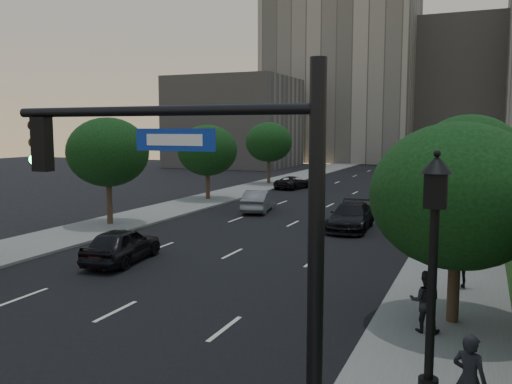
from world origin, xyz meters
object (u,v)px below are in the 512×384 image
at_px(sedan_near_left, 122,245).
at_px(street_lamp, 431,301).
at_px(traffic_signal_mast, 246,284).
at_px(sedan_near_right, 351,217).
at_px(sedan_far_right, 424,193).
at_px(sedan_mid_left, 258,201).
at_px(pedestrian_b, 425,301).
at_px(pedestrian_c, 461,266).
at_px(pedestrian_a, 469,379).
at_px(sedan_far_left, 293,183).

bearing_deg(sedan_near_left, street_lamp, 140.45).
relative_size(traffic_signal_mast, sedan_near_right, 1.27).
distance_m(street_lamp, sedan_far_right, 36.00).
relative_size(sedan_mid_left, pedestrian_b, 2.65).
bearing_deg(pedestrian_b, traffic_signal_mast, 72.20).
bearing_deg(street_lamp, pedestrian_c, 88.58).
height_order(street_lamp, sedan_mid_left, street_lamp).
distance_m(street_lamp, sedan_near_right, 21.75).
relative_size(sedan_near_right, pedestrian_a, 2.95).
distance_m(sedan_near_left, sedan_far_left, 31.59).
bearing_deg(pedestrian_c, pedestrian_b, 64.43).
xyz_separation_m(traffic_signal_mast, sedan_mid_left, (-11.71, 28.66, -2.88)).
height_order(sedan_far_left, sedan_far_right, sedan_far_right).
height_order(traffic_signal_mast, pedestrian_a, traffic_signal_mast).
height_order(street_lamp, pedestrian_b, street_lamp).
xyz_separation_m(sedan_mid_left, pedestrian_b, (13.58, -20.08, 0.27)).
bearing_deg(sedan_near_right, sedan_near_left, -125.39).
xyz_separation_m(traffic_signal_mast, pedestrian_c, (2.67, 13.62, -2.68)).
xyz_separation_m(street_lamp, sedan_far_right, (-3.57, 35.77, -1.98)).
height_order(sedan_far_left, sedan_near_right, sedan_near_right).
xyz_separation_m(sedan_near_left, pedestrian_c, (14.28, 1.22, 0.19)).
distance_m(pedestrian_a, pedestrian_b, 5.02).
height_order(sedan_near_left, pedestrian_b, pedestrian_b).
relative_size(traffic_signal_mast, sedan_far_right, 1.82).
xyz_separation_m(sedan_far_right, pedestrian_a, (4.33, -35.60, 0.43)).
relative_size(sedan_near_left, sedan_mid_left, 0.99).
relative_size(sedan_near_right, pedestrian_c, 3.27).
bearing_deg(pedestrian_b, sedan_mid_left, -61.43).
relative_size(street_lamp, sedan_mid_left, 1.17).
relative_size(sedan_near_left, pedestrian_c, 2.81).
bearing_deg(pedestrian_b, pedestrian_a, 99.58).
height_order(sedan_mid_left, pedestrian_b, pedestrian_b).
distance_m(sedan_far_right, pedestrian_c, 25.99).
bearing_deg(sedan_far_left, street_lamp, 122.44).
xyz_separation_m(pedestrian_a, pedestrian_b, (-1.31, 4.85, -0.03)).
xyz_separation_m(traffic_signal_mast, sedan_near_left, (-11.61, 12.40, -2.86)).
height_order(traffic_signal_mast, pedestrian_b, traffic_signal_mast).
xyz_separation_m(sedan_far_left, pedestrian_c, (16.93, -30.26, 0.35)).
bearing_deg(sedan_mid_left, traffic_signal_mast, 100.53).
bearing_deg(traffic_signal_mast, sedan_mid_left, 112.22).
height_order(traffic_signal_mast, sedan_near_right, traffic_signal_mast).
bearing_deg(sedan_near_right, traffic_signal_mast, -83.29).
bearing_deg(sedan_far_right, sedan_mid_left, -143.98).
height_order(sedan_near_left, pedestrian_a, pedestrian_a).
xyz_separation_m(sedan_mid_left, pedestrian_a, (14.88, -24.93, 0.29)).
height_order(traffic_signal_mast, sedan_far_right, traffic_signal_mast).
height_order(street_lamp, sedan_near_left, street_lamp).
distance_m(traffic_signal_mast, pedestrian_a, 5.54).
bearing_deg(pedestrian_b, sedan_far_right, -89.89).
xyz_separation_m(sedan_near_left, sedan_mid_left, (-0.10, 16.25, -0.02)).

